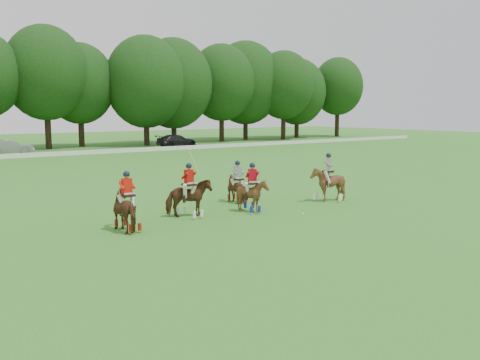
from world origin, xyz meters
TOP-DOWN VIEW (x-y plane):
  - ground at (0.00, 0.00)m, footprint 180.00×180.00m
  - boundary_rail at (0.00, 38.00)m, footprint 120.00×0.10m
  - car_mid at (1.02, 42.50)m, footprint 4.53×1.62m
  - car_right at (20.44, 42.50)m, footprint 5.26×2.42m
  - polo_red_a at (-3.80, 3.37)m, footprint 1.18×1.92m
  - polo_red_b at (-0.56, 4.22)m, footprint 1.77×1.57m
  - polo_red_c at (2.34, 3.56)m, footprint 1.65×1.73m
  - polo_stripe_a at (3.27, 5.98)m, footprint 1.00×1.61m
  - polo_stripe_b at (7.11, 3.53)m, footprint 2.06×2.10m
  - polo_ball at (3.71, 1.69)m, footprint 0.09×0.09m

SIDE VIEW (x-z plane):
  - ground at x=0.00m, z-range 0.00..0.00m
  - polo_ball at x=3.71m, z-range 0.00..0.09m
  - boundary_rail at x=0.00m, z-range 0.00..0.44m
  - polo_stripe_a at x=3.27m, z-range -0.31..1.78m
  - car_mid at x=1.02m, z-range 0.00..1.49m
  - car_right at x=20.44m, z-range 0.00..1.49m
  - polo_red_c at x=2.34m, z-range -0.32..1.90m
  - polo_red_a at x=-3.80m, z-range -0.32..1.97m
  - polo_red_b at x=-0.56m, z-range -0.60..2.28m
  - polo_stripe_b at x=7.11m, z-range -0.33..2.11m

